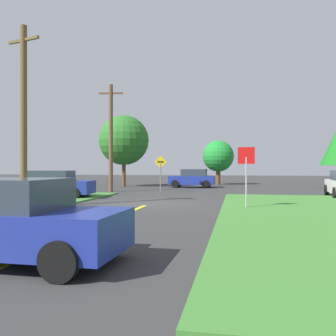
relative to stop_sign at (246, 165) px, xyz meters
name	(u,v)px	position (x,y,z in m)	size (l,w,h in m)	color
ground_plane	(150,204)	(-4.69, 1.42, -1.90)	(120.00, 120.00, 0.00)	#343434
lane_stripe_center	(85,231)	(-4.69, -6.58, -1.89)	(0.20, 14.00, 0.01)	yellow
stop_sign	(246,165)	(0.00, 0.00, 0.00)	(0.74, 0.10, 2.71)	#9EA0A8
car_behind_on_main_road	(14,221)	(-4.65, -10.07, -1.10)	(4.16, 2.21, 1.62)	navy
car_approaching_junction	(192,178)	(-4.27, 15.97, -1.10)	(4.00, 2.00, 1.62)	navy
parked_car_near_building	(53,184)	(-11.08, 3.62, -1.09)	(4.69, 2.47, 1.62)	navy
utility_pole_near	(24,114)	(-9.85, -1.41, 2.31)	(1.76, 0.61, 8.20)	brown
utility_pole_mid	(111,137)	(-9.47, 9.20, 2.14)	(1.80, 0.32, 7.85)	brown
direction_sign	(161,169)	(-5.80, 9.41, -0.26)	(0.90, 0.20, 2.64)	slate
oak_tree_left	(124,140)	(-10.71, 16.32, 2.39)	(4.63, 4.63, 6.62)	brown
pine_tree_center	(218,156)	(-2.27, 21.48, 1.00)	(3.19, 3.19, 4.52)	brown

